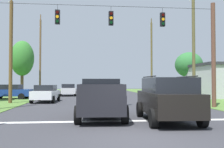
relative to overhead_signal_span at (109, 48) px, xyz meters
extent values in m
plane|color=#333338|center=(0.18, -9.04, -4.08)|extent=(120.00, 120.00, 0.00)
cube|color=white|center=(0.18, -5.60, -4.07)|extent=(12.56, 0.45, 0.01)
cube|color=white|center=(0.18, 0.40, -4.07)|extent=(2.50, 0.15, 0.01)
cube|color=white|center=(0.18, 8.28, -4.07)|extent=(2.50, 0.15, 0.01)
cube|color=white|center=(0.18, 13.49, -4.07)|extent=(2.50, 0.15, 0.01)
cube|color=white|center=(0.18, 23.83, -4.07)|extent=(2.50, 0.15, 0.01)
cylinder|color=brown|center=(7.44, 0.00, -0.38)|extent=(0.30, 0.30, 7.40)
cylinder|color=black|center=(-0.03, 0.00, 2.89)|extent=(14.94, 0.02, 0.02)
cylinder|color=black|center=(-3.44, 0.00, 2.71)|extent=(0.02, 0.02, 0.37)
cube|color=black|center=(-3.44, 0.00, 2.05)|extent=(0.32, 0.24, 0.95)
cylinder|color=#310503|center=(-3.44, -0.14, 2.34)|extent=(0.20, 0.04, 0.20)
cylinder|color=orange|center=(-3.44, -0.14, 2.04)|extent=(0.20, 0.04, 0.20)
cylinder|color=black|center=(-3.44, -0.14, 1.74)|extent=(0.20, 0.04, 0.20)
cylinder|color=black|center=(0.15, 0.00, 2.71)|extent=(0.02, 0.02, 0.37)
cube|color=black|center=(0.15, 0.00, 2.05)|extent=(0.32, 0.24, 0.95)
cylinder|color=#310503|center=(0.15, -0.14, 2.34)|extent=(0.20, 0.04, 0.20)
cylinder|color=orange|center=(0.15, -0.14, 2.04)|extent=(0.20, 0.04, 0.20)
cylinder|color=black|center=(0.15, -0.14, 1.74)|extent=(0.20, 0.04, 0.20)
cylinder|color=black|center=(3.76, 0.00, 2.71)|extent=(0.02, 0.02, 0.37)
cube|color=black|center=(3.76, 0.00, 2.05)|extent=(0.32, 0.24, 0.95)
cylinder|color=#310503|center=(3.76, -0.14, 2.34)|extent=(0.20, 0.04, 0.20)
cylinder|color=orange|center=(3.76, -0.14, 2.04)|extent=(0.20, 0.04, 0.20)
cylinder|color=black|center=(3.76, -0.14, 1.74)|extent=(0.20, 0.04, 0.20)
cube|color=black|center=(-0.78, -4.53, -3.25)|extent=(2.26, 5.49, 0.85)
cube|color=black|center=(-0.74, -3.88, -2.48)|extent=(1.94, 1.99, 0.70)
cube|color=black|center=(-1.78, -5.83, -2.60)|extent=(0.22, 2.38, 0.45)
cube|color=black|center=(0.10, -5.92, -2.60)|extent=(0.22, 2.38, 0.45)
cube|color=black|center=(-0.91, -7.18, -2.60)|extent=(1.96, 0.20, 0.45)
cylinder|color=black|center=(-1.68, -2.65, -3.68)|extent=(0.32, 0.81, 0.80)
cylinder|color=black|center=(0.31, -2.74, -3.68)|extent=(0.32, 0.81, 0.80)
cylinder|color=black|center=(-1.87, -6.31, -3.68)|extent=(0.32, 0.81, 0.80)
cylinder|color=black|center=(0.13, -6.41, -3.68)|extent=(0.32, 0.81, 0.80)
cube|color=black|center=(2.13, -5.93, -3.22)|extent=(2.17, 4.89, 0.95)
cube|color=black|center=(2.13, -6.08, -2.42)|extent=(1.95, 3.28, 0.65)
cylinder|color=black|center=(1.28, -6.04, -2.05)|extent=(0.18, 2.72, 0.05)
cylinder|color=black|center=(2.98, -6.12, -2.05)|extent=(0.18, 2.72, 0.05)
cylinder|color=black|center=(1.24, -4.25, -3.70)|extent=(0.30, 0.77, 0.76)
cylinder|color=black|center=(3.18, -4.35, -3.70)|extent=(0.30, 0.77, 0.76)
cylinder|color=black|center=(1.08, -7.51, -3.70)|extent=(0.30, 0.77, 0.76)
cylinder|color=black|center=(3.03, -7.61, -3.70)|extent=(0.30, 0.77, 0.76)
cube|color=silver|center=(-5.08, 6.11, -3.41)|extent=(2.03, 4.39, 0.70)
cube|color=black|center=(-5.08, 6.11, -2.81)|extent=(1.73, 2.19, 0.50)
cylinder|color=black|center=(-4.26, 4.65, -3.76)|extent=(0.25, 0.65, 0.64)
cylinder|color=black|center=(-6.06, 4.75, -3.76)|extent=(0.25, 0.65, 0.64)
cylinder|color=black|center=(-4.11, 7.48, -3.76)|extent=(0.25, 0.65, 0.64)
cylinder|color=black|center=(-5.91, 7.58, -3.76)|extent=(0.25, 0.65, 0.64)
cube|color=silver|center=(-3.84, 16.50, -3.41)|extent=(2.11, 4.42, 0.70)
cube|color=black|center=(-3.84, 16.50, -2.81)|extent=(1.77, 2.21, 0.50)
cylinder|color=black|center=(-4.84, 17.85, -3.76)|extent=(0.27, 0.65, 0.64)
cylinder|color=black|center=(-3.05, 17.98, -3.76)|extent=(0.27, 0.65, 0.64)
cylinder|color=black|center=(-4.64, 15.02, -3.76)|extent=(0.27, 0.65, 0.64)
cylinder|color=black|center=(-2.84, 15.15, -3.76)|extent=(0.27, 0.65, 0.64)
cube|color=navy|center=(-9.38, 10.52, -3.41)|extent=(4.41, 2.07, 0.70)
cube|color=black|center=(-9.38, 10.52, -2.81)|extent=(2.20, 1.75, 0.50)
cylinder|color=black|center=(-10.74, 11.51, -3.76)|extent=(0.65, 0.26, 0.64)
cylinder|color=black|center=(-8.02, 9.53, -3.76)|extent=(0.65, 0.26, 0.64)
cylinder|color=black|center=(-7.91, 11.33, -3.76)|extent=(0.65, 0.26, 0.64)
cylinder|color=brown|center=(8.03, 4.73, 1.17)|extent=(0.28, 0.28, 10.49)
cube|color=brown|center=(8.03, 4.73, 5.11)|extent=(0.12, 0.12, 1.99)
cylinder|color=#B2B7BC|center=(8.03, 5.52, 5.23)|extent=(0.08, 0.08, 0.12)
cylinder|color=brown|center=(8.45, 21.26, 1.37)|extent=(0.28, 0.28, 10.91)
cube|color=brown|center=(8.45, 21.26, 6.43)|extent=(0.12, 0.12, 2.10)
cylinder|color=#B2B7BC|center=(8.45, 22.10, 6.55)|extent=(0.08, 0.08, 0.12)
cylinder|color=#B2B7BC|center=(8.45, 20.42, 6.55)|extent=(0.08, 0.08, 0.12)
cylinder|color=brown|center=(-7.83, 5.01, 0.23)|extent=(0.29, 0.29, 8.61)
cube|color=brown|center=(-7.83, 5.01, 4.13)|extent=(0.12, 0.12, 1.84)
cylinder|color=#B2B7BC|center=(-7.83, 5.74, 4.25)|extent=(0.08, 0.08, 0.12)
cylinder|color=#B2B7BC|center=(-7.83, 4.27, 4.25)|extent=(0.08, 0.08, 0.12)
cylinder|color=brown|center=(-8.07, 20.38, 1.29)|extent=(0.26, 0.26, 10.75)
cube|color=brown|center=(-8.07, 20.38, 6.27)|extent=(0.12, 0.12, 2.31)
cylinder|color=#B2B7BC|center=(-8.07, 21.30, 6.39)|extent=(0.08, 0.08, 0.12)
cylinder|color=#B2B7BC|center=(-8.07, 19.45, 6.39)|extent=(0.08, 0.08, 0.12)
cube|color=brown|center=(-8.07, 20.38, 5.37)|extent=(0.12, 0.12, 1.95)
cylinder|color=#B2B7BC|center=(-8.07, 21.16, 5.49)|extent=(0.08, 0.08, 0.12)
cylinder|color=#B2B7BC|center=(-8.07, 19.60, 5.49)|extent=(0.08, 0.08, 0.12)
cylinder|color=brown|center=(11.85, 15.16, -2.51)|extent=(0.33, 0.33, 3.14)
ellipsoid|color=#2C6A32|center=(11.85, 15.16, -0.04)|extent=(3.57, 3.57, 3.27)
cylinder|color=brown|center=(-10.14, 18.58, -2.24)|extent=(0.39, 0.39, 3.68)
ellipsoid|color=#31722B|center=(-10.14, 18.58, 0.91)|extent=(3.11, 3.11, 4.76)
camera|label=1|loc=(-1.53, -17.41, -2.28)|focal=41.50mm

